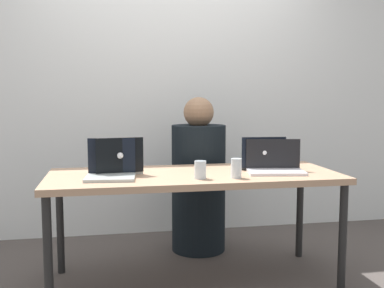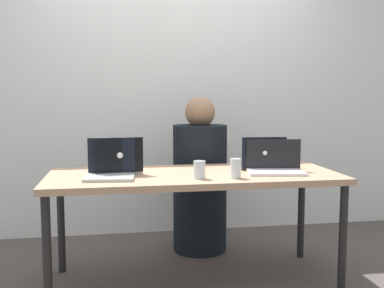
% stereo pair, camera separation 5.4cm
% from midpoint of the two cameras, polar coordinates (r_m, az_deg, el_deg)
% --- Properties ---
extents(ground_plane, '(12.00, 12.00, 0.00)m').
position_cam_midpoint_polar(ground_plane, '(3.09, -0.27, -17.05)').
color(ground_plane, '#4E4643').
extents(back_wall, '(4.80, 0.10, 2.55)m').
position_cam_midpoint_polar(back_wall, '(4.00, -3.31, 6.97)').
color(back_wall, white).
rests_on(back_wall, ground).
extents(desk, '(1.85, 0.73, 0.72)m').
position_cam_midpoint_polar(desk, '(2.89, -0.27, -4.90)').
color(desk, tan).
rests_on(desk, ground).
extents(person_at_center, '(0.50, 0.50, 1.21)m').
position_cam_midpoint_polar(person_at_center, '(3.53, 0.39, -4.96)').
color(person_at_center, black).
rests_on(person_at_center, ground).
extents(laptop_front_right, '(0.39, 0.27, 0.21)m').
position_cam_midpoint_polar(laptop_front_right, '(2.94, 9.98, -2.69)').
color(laptop_front_right, silver).
rests_on(laptop_front_right, desk).
extents(laptop_back_left, '(0.32, 0.29, 0.24)m').
position_cam_midpoint_polar(laptop_back_left, '(2.91, -9.90, -2.70)').
color(laptop_back_left, silver).
rests_on(laptop_back_left, desk).
extents(laptop_back_right, '(0.32, 0.27, 0.22)m').
position_cam_midpoint_polar(laptop_back_right, '(3.09, 8.23, -2.19)').
color(laptop_back_right, '#343639').
rests_on(laptop_back_right, desk).
extents(laptop_front_left, '(0.31, 0.29, 0.23)m').
position_cam_midpoint_polar(laptop_front_left, '(2.76, -10.83, -3.19)').
color(laptop_front_left, '#B0B9B5').
rests_on(laptop_front_left, desk).
extents(water_glass_right, '(0.06, 0.06, 0.12)m').
position_cam_midpoint_polar(water_glass_right, '(2.71, 5.07, -3.25)').
color(water_glass_right, silver).
rests_on(water_glass_right, desk).
extents(water_glass_center, '(0.07, 0.07, 0.11)m').
position_cam_midpoint_polar(water_glass_center, '(2.68, 0.47, -3.44)').
color(water_glass_center, silver).
rests_on(water_glass_center, desk).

